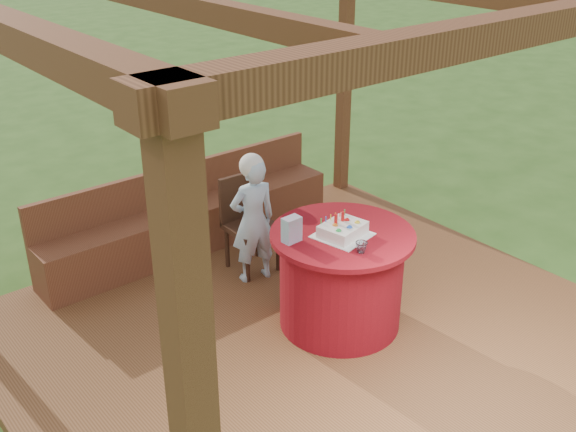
# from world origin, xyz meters

# --- Properties ---
(ground) EXTENTS (60.00, 60.00, 0.00)m
(ground) POSITION_xyz_m (0.00, 0.00, 0.00)
(ground) COLOR #2C501A
(ground) RESTS_ON ground
(deck) EXTENTS (4.50, 4.00, 0.12)m
(deck) POSITION_xyz_m (0.00, 0.00, 0.06)
(deck) COLOR brown
(deck) RESTS_ON ground
(pergola) EXTENTS (4.50, 4.00, 2.72)m
(pergola) POSITION_xyz_m (0.00, 0.00, 2.41)
(pergola) COLOR brown
(pergola) RESTS_ON deck
(bench) EXTENTS (3.00, 0.42, 0.80)m
(bench) POSITION_xyz_m (0.00, 1.72, 0.38)
(bench) COLOR brown
(bench) RESTS_ON deck
(table) EXTENTS (1.10, 1.10, 0.81)m
(table) POSITION_xyz_m (0.23, -0.12, 0.53)
(table) COLOR maroon
(table) RESTS_ON deck
(chair) EXTENTS (0.43, 0.43, 0.87)m
(chair) POSITION_xyz_m (0.21, 1.09, 0.60)
(chair) COLOR #361D11
(chair) RESTS_ON deck
(elderly_woman) EXTENTS (0.46, 0.35, 1.18)m
(elderly_woman) POSITION_xyz_m (0.12, 0.87, 0.72)
(elderly_woman) COLOR #8FB9D5
(elderly_woman) RESTS_ON deck
(birthday_cake) EXTENTS (0.43, 0.43, 0.17)m
(birthday_cake) POSITION_xyz_m (0.20, -0.15, 0.98)
(birthday_cake) COLOR white
(birthday_cake) RESTS_ON table
(gift_bag) EXTENTS (0.14, 0.09, 0.19)m
(gift_bag) POSITION_xyz_m (-0.15, 0.02, 1.02)
(gift_bag) COLOR #CC84AC
(gift_bag) RESTS_ON table
(drinking_glass) EXTENTS (0.11, 0.11, 0.08)m
(drinking_glass) POSITION_xyz_m (0.12, -0.42, 0.97)
(drinking_glass) COLOR white
(drinking_glass) RESTS_ON table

